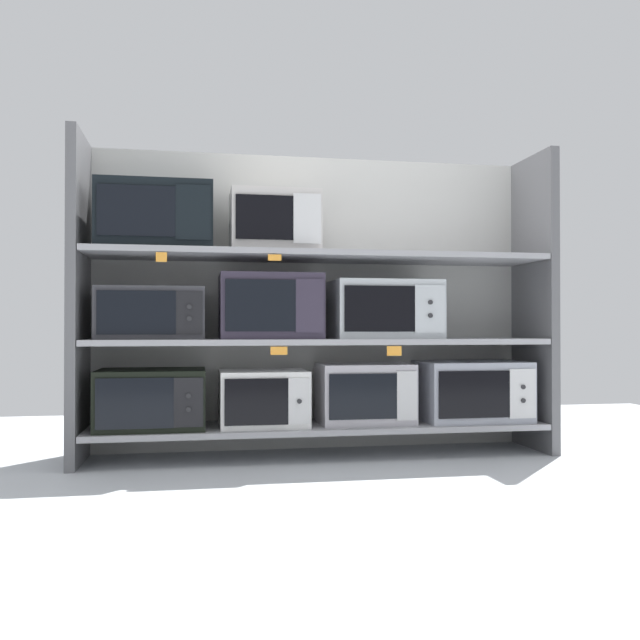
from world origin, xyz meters
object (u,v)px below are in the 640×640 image
at_px(microwave_6, 384,310).
at_px(microwave_3, 472,391).
at_px(microwave_0, 152,399).
at_px(microwave_8, 274,223).
at_px(microwave_7, 156,217).
at_px(microwave_5, 270,307).
at_px(microwave_2, 365,393).
at_px(microwave_4, 151,313).
at_px(microwave_1, 263,398).

bearing_deg(microwave_6, microwave_3, -0.00).
distance_m(microwave_0, microwave_8, 1.12).
bearing_deg(microwave_7, microwave_5, -0.01).
distance_m(microwave_2, microwave_6, 0.47).
height_order(microwave_4, microwave_7, microwave_7).
bearing_deg(microwave_6, microwave_1, -179.98).
bearing_deg(microwave_3, microwave_7, 179.99).
bearing_deg(microwave_4, microwave_0, 0.54).
xyz_separation_m(microwave_1, microwave_6, (0.66, 0.00, 0.47)).
height_order(microwave_0, microwave_4, microwave_4).
bearing_deg(microwave_2, microwave_0, -179.98).
height_order(microwave_2, microwave_4, microwave_4).
height_order(microwave_1, microwave_6, microwave_6).
relative_size(microwave_0, microwave_4, 1.01).
relative_size(microwave_1, microwave_3, 0.79).
xyz_separation_m(microwave_1, microwave_5, (0.03, 0.00, 0.48)).
distance_m(microwave_4, microwave_5, 0.61).
distance_m(microwave_2, microwave_8, 1.04).
bearing_deg(microwave_3, microwave_4, -179.99).
distance_m(microwave_1, microwave_6, 0.81).
height_order(microwave_4, microwave_6, microwave_6).
distance_m(microwave_3, microwave_4, 1.79).
relative_size(microwave_4, microwave_8, 1.16).
distance_m(microwave_0, microwave_1, 0.57).
bearing_deg(microwave_8, microwave_3, -0.01).
bearing_deg(microwave_5, microwave_8, 0.56).
bearing_deg(microwave_5, microwave_4, -179.98).
bearing_deg(microwave_0, microwave_7, 1.25).
height_order(microwave_3, microwave_8, microwave_8).
bearing_deg(microwave_7, microwave_3, -0.01).
relative_size(microwave_2, microwave_4, 0.93).
relative_size(microwave_2, microwave_8, 1.08).
distance_m(microwave_2, microwave_5, 0.70).
xyz_separation_m(microwave_1, microwave_3, (1.16, 0.00, 0.02)).
bearing_deg(microwave_1, microwave_4, -179.99).
relative_size(microwave_3, microwave_8, 1.25).
distance_m(microwave_2, microwave_3, 0.61).
height_order(microwave_5, microwave_7, microwave_7).
relative_size(microwave_1, microwave_7, 0.79).
bearing_deg(microwave_3, microwave_5, 180.00).
bearing_deg(microwave_2, microwave_7, 180.00).
bearing_deg(microwave_4, microwave_2, 0.02).
bearing_deg(microwave_0, microwave_4, -179.46).
distance_m(microwave_6, microwave_8, 0.76).
height_order(microwave_1, microwave_4, microwave_4).
relative_size(microwave_2, microwave_3, 0.86).
relative_size(microwave_6, microwave_8, 1.24).
distance_m(microwave_1, microwave_2, 0.55).
xyz_separation_m(microwave_3, microwave_5, (-1.13, 0.00, 0.46)).
height_order(microwave_3, microwave_6, microwave_6).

